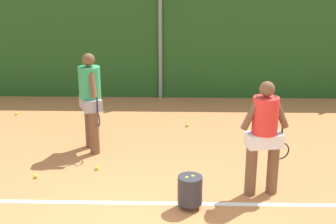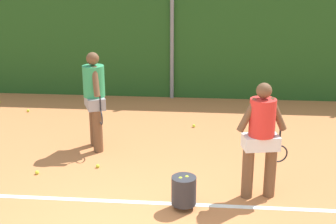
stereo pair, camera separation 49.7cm
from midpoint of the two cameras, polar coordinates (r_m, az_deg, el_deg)
The scene contains 11 objects.
ground_plane at distance 8.08m, azimuth -0.59°, elevation -7.50°, with size 27.23×27.23×0.00m, color #C67542.
hedge_fence_backdrop at distance 12.37m, azimuth 1.71°, elevation 7.82°, with size 17.62×0.25×2.64m, color #23511E.
fence_post_center at distance 12.19m, azimuth 1.66°, elevation 7.88°, with size 0.10×0.10×2.73m, color gray.
court_baseline_paint at distance 7.20m, azimuth -1.41°, elevation -10.82°, with size 12.88×0.10×0.01m, color white.
player_foreground_near at distance 7.15m, azimuth 13.15°, elevation -2.71°, with size 0.80×0.40×1.79m.
player_midcourt at distance 8.90m, azimuth -7.26°, elevation 1.93°, with size 0.51×0.77×1.87m.
ball_hopper at distance 6.92m, azimuth 4.00°, elevation -9.41°, with size 0.36×0.36×0.51m.
tennis_ball_0 at distance 11.73m, azimuth -15.33°, elevation 0.16°, with size 0.07×0.07×0.07m, color #CCDB33.
tennis_ball_1 at distance 10.30m, azimuth 4.51°, elevation -1.68°, with size 0.07×0.07×0.07m, color #CCDB33.
tennis_ball_4 at distance 8.36m, azimuth -6.77°, elevation -6.48°, with size 0.07×0.07×0.07m, color #CCDB33.
tennis_ball_5 at distance 8.30m, azimuth -13.83°, elevation -7.09°, with size 0.07×0.07×0.07m, color #CCDB33.
Camera 2 is at (1.00, -5.22, 3.44)m, focal length 50.68 mm.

